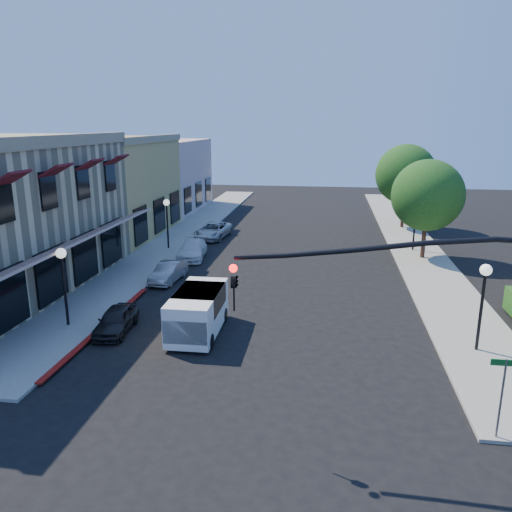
# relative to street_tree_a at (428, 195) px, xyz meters

# --- Properties ---
(ground) EXTENTS (120.00, 120.00, 0.00)m
(ground) POSITION_rel_street_tree_a_xyz_m (-8.80, -22.00, -4.19)
(ground) COLOR black
(ground) RESTS_ON ground
(sidewalk_left) EXTENTS (3.50, 50.00, 0.12)m
(sidewalk_left) POSITION_rel_street_tree_a_xyz_m (-17.55, 5.00, -4.13)
(sidewalk_left) COLOR gray
(sidewalk_left) RESTS_ON ground
(sidewalk_right) EXTENTS (3.50, 50.00, 0.12)m
(sidewalk_right) POSITION_rel_street_tree_a_xyz_m (-0.05, 5.00, -4.13)
(sidewalk_right) COLOR gray
(sidewalk_right) RESTS_ON ground
(curb_red_strip) EXTENTS (0.25, 10.00, 0.06)m
(curb_red_strip) POSITION_rel_street_tree_a_xyz_m (-15.70, -14.00, -4.19)
(curb_red_strip) COLOR maroon
(curb_red_strip) RESTS_ON ground
(yellow_stucco_building) EXTENTS (10.00, 12.00, 7.60)m
(yellow_stucco_building) POSITION_rel_street_tree_a_xyz_m (-24.30, 4.00, -0.39)
(yellow_stucco_building) COLOR tan
(yellow_stucco_building) RESTS_ON ground
(pink_stucco_building) EXTENTS (10.00, 12.00, 7.00)m
(pink_stucco_building) POSITION_rel_street_tree_a_xyz_m (-24.30, 16.00, -0.69)
(pink_stucco_building) COLOR beige
(pink_stucco_building) RESTS_ON ground
(street_tree_a) EXTENTS (4.56, 4.56, 6.48)m
(street_tree_a) POSITION_rel_street_tree_a_xyz_m (0.00, 0.00, 0.00)
(street_tree_a) COLOR #392216
(street_tree_a) RESTS_ON ground
(street_tree_b) EXTENTS (4.94, 4.94, 7.02)m
(street_tree_b) POSITION_rel_street_tree_a_xyz_m (0.00, 10.00, 0.35)
(street_tree_b) COLOR #392216
(street_tree_b) RESTS_ON ground
(signal_mast_arm) EXTENTS (8.01, 0.39, 6.00)m
(signal_mast_arm) POSITION_rel_street_tree_a_xyz_m (-2.94, -20.50, -0.11)
(signal_mast_arm) COLOR black
(signal_mast_arm) RESTS_ON ground
(street_name_sign) EXTENTS (0.80, 0.06, 2.50)m
(street_name_sign) POSITION_rel_street_tree_a_xyz_m (-1.30, -19.80, -2.50)
(street_name_sign) COLOR #595B5E
(street_name_sign) RESTS_ON ground
(lamppost_left_near) EXTENTS (0.44, 0.44, 3.57)m
(lamppost_left_near) POSITION_rel_street_tree_a_xyz_m (-17.30, -14.00, -1.46)
(lamppost_left_near) COLOR black
(lamppost_left_near) RESTS_ON ground
(lamppost_left_far) EXTENTS (0.44, 0.44, 3.57)m
(lamppost_left_far) POSITION_rel_street_tree_a_xyz_m (-17.30, 0.00, -1.46)
(lamppost_left_far) COLOR black
(lamppost_left_far) RESTS_ON ground
(lamppost_right_near) EXTENTS (0.44, 0.44, 3.57)m
(lamppost_right_near) POSITION_rel_street_tree_a_xyz_m (-0.30, -14.00, -1.46)
(lamppost_right_near) COLOR black
(lamppost_right_near) RESTS_ON ground
(lamppost_right_far) EXTENTS (0.44, 0.44, 3.57)m
(lamppost_right_far) POSITION_rel_street_tree_a_xyz_m (-0.30, 2.00, -1.46)
(lamppost_right_far) COLOR black
(lamppost_right_far) RESTS_ON ground
(white_van) EXTENTS (1.89, 4.20, 1.85)m
(white_van) POSITION_rel_street_tree_a_xyz_m (-11.49, -13.84, -3.12)
(white_van) COLOR white
(white_van) RESTS_ON ground
(parked_car_a) EXTENTS (1.48, 3.22, 1.07)m
(parked_car_a) POSITION_rel_street_tree_a_xyz_m (-15.00, -14.16, -3.66)
(parked_car_a) COLOR black
(parked_car_a) RESTS_ON ground
(parked_car_b) EXTENTS (1.42, 3.38, 1.08)m
(parked_car_b) POSITION_rel_street_tree_a_xyz_m (-15.00, -7.05, -3.65)
(parked_car_b) COLOR #949698
(parked_car_b) RESTS_ON ground
(parked_car_c) EXTENTS (2.09, 4.19, 1.17)m
(parked_car_c) POSITION_rel_street_tree_a_xyz_m (-15.00, -2.00, -3.61)
(parked_car_c) COLOR silver
(parked_car_c) RESTS_ON ground
(parked_car_d) EXTENTS (2.46, 4.55, 1.21)m
(parked_car_d) POSITION_rel_street_tree_a_xyz_m (-15.00, 4.00, -3.59)
(parked_car_d) COLOR #B2B5B8
(parked_car_d) RESTS_ON ground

